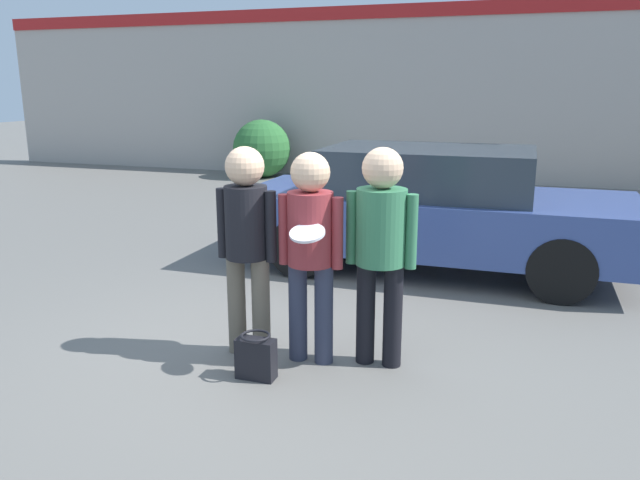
{
  "coord_description": "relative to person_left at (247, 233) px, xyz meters",
  "views": [
    {
      "loc": [
        1.9,
        -4.53,
        2.19
      ],
      "look_at": [
        0.34,
        0.15,
        0.96
      ],
      "focal_mm": 35.0,
      "sensor_mm": 36.0,
      "label": 1
    }
  ],
  "objects": [
    {
      "name": "person_left",
      "position": [
        0.0,
        0.0,
        0.0
      ],
      "size": [
        0.51,
        0.34,
        1.73
      ],
      "color": "#665B4C",
      "rests_on": "ground"
    },
    {
      "name": "person_right",
      "position": [
        1.07,
        0.14,
        0.02
      ],
      "size": [
        0.56,
        0.39,
        1.74
      ],
      "color": "black",
      "rests_on": "ground"
    },
    {
      "name": "parked_car_near",
      "position": [
        1.06,
        2.98,
        -0.28
      ],
      "size": [
        4.61,
        1.87,
        1.47
      ],
      "color": "#334784",
      "rests_on": "ground"
    },
    {
      "name": "storefront_building",
      "position": [
        0.2,
        10.33,
        0.98
      ],
      "size": [
        24.0,
        0.22,
        3.96
      ],
      "color": "#B2A89E",
      "rests_on": "ground"
    },
    {
      "name": "shrub",
      "position": [
        -4.01,
        9.45,
        -0.34
      ],
      "size": [
        1.39,
        1.39,
        1.39
      ],
      "color": "#2D6B33",
      "rests_on": "ground"
    },
    {
      "name": "handbag",
      "position": [
        0.24,
        -0.41,
        -0.86
      ],
      "size": [
        0.3,
        0.23,
        0.36
      ],
      "color": "black",
      "rests_on": "ground"
    },
    {
      "name": "person_middle_with_frisbee",
      "position": [
        0.54,
        0.02,
        -0.02
      ],
      "size": [
        0.53,
        0.57,
        1.7
      ],
      "color": "#2D3347",
      "rests_on": "ground"
    },
    {
      "name": "ground_plane",
      "position": [
        0.2,
        0.11,
        -1.03
      ],
      "size": [
        56.0,
        56.0,
        0.0
      ],
      "primitive_type": "plane",
      "color": "#66635E"
    }
  ]
}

